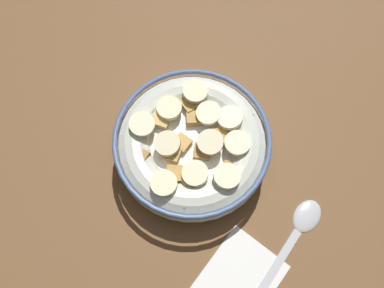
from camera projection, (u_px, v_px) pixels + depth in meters
ground_plane at (192, 154)px, 52.62cm from camera, size 98.08×98.08×2.00cm
cereal_bowl at (192, 145)px, 49.09cm from camera, size 19.37×19.37×5.87cm
spoon at (298, 231)px, 47.83cm from camera, size 16.40×7.56×0.80cm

